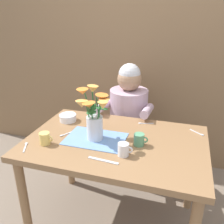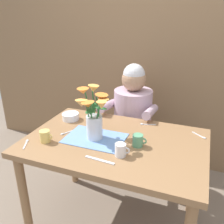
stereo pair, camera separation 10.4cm
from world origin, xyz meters
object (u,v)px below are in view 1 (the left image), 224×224
object	(u,v)px
ceramic_bowl	(68,117)
coffee_cup	(45,138)
ceramic_mug	(139,140)
tea_cup	(124,149)
seated_person	(128,125)
flower_vase	(94,114)
dinner_knife	(104,161)

from	to	relation	value
ceramic_bowl	coffee_cup	distance (m)	0.37
ceramic_mug	tea_cup	size ratio (longest dim) A/B	1.00
seated_person	coffee_cup	xyz separation A→B (m)	(-0.37, -0.80, 0.22)
flower_vase	ceramic_mug	size ratio (longest dim) A/B	3.75
dinner_knife	coffee_cup	bearing A→B (deg)	174.62
flower_vase	tea_cup	world-z (taller)	flower_vase
seated_person	flower_vase	bearing A→B (deg)	-99.50
tea_cup	flower_vase	bearing A→B (deg)	149.76
seated_person	ceramic_bowl	size ratio (longest dim) A/B	8.35
seated_person	coffee_cup	size ratio (longest dim) A/B	12.20
dinner_knife	ceramic_mug	distance (m)	0.29
seated_person	tea_cup	bearing A→B (deg)	-80.70
flower_vase	seated_person	bearing A→B (deg)	82.50
flower_vase	dinner_knife	world-z (taller)	flower_vase
dinner_knife	tea_cup	size ratio (longest dim) A/B	2.04
flower_vase	ceramic_bowl	xyz separation A→B (m)	(-0.30, 0.21, -0.15)
seated_person	ceramic_mug	size ratio (longest dim) A/B	12.20
dinner_knife	seated_person	bearing A→B (deg)	98.34
dinner_knife	tea_cup	world-z (taller)	tea_cup
ceramic_mug	flower_vase	bearing A→B (deg)	-178.63
ceramic_mug	coffee_cup	bearing A→B (deg)	-164.25
seated_person	flower_vase	xyz separation A→B (m)	(-0.08, -0.64, 0.36)
ceramic_bowl	dinner_knife	distance (m)	0.63
ceramic_bowl	dinner_knife	bearing A→B (deg)	-44.69
ceramic_bowl	tea_cup	xyz separation A→B (m)	(0.54, -0.35, 0.01)
ceramic_bowl	seated_person	bearing A→B (deg)	47.88
seated_person	ceramic_mug	distance (m)	0.71
dinner_knife	tea_cup	distance (m)	0.14
tea_cup	seated_person	bearing A→B (deg)	101.30
seated_person	dinner_knife	size ratio (longest dim) A/B	5.97
seated_person	flower_vase	world-z (taller)	seated_person
seated_person	ceramic_bowl	distance (m)	0.62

